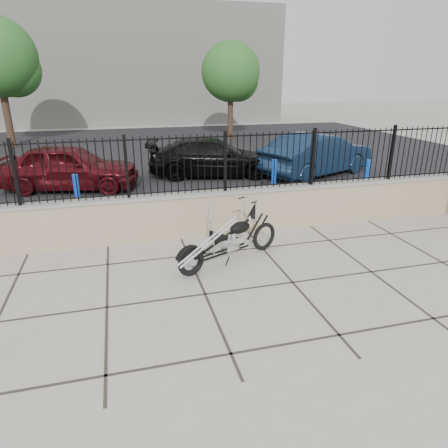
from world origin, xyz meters
TOP-DOWN VIEW (x-y plane):
  - ground_plane at (0.00, 0.00)m, footprint 90.00×90.00m
  - parking_lot at (0.00, 12.50)m, footprint 30.00×30.00m
  - retaining_wall at (0.00, 2.50)m, footprint 14.00×0.36m
  - iron_fence at (0.00, 2.50)m, footprint 14.00×0.08m
  - background_building at (0.00, 26.50)m, footprint 22.00×6.00m
  - chopper_motorcycle at (0.66, 1.02)m, footprint 2.14×1.23m
  - car_red at (-2.60, 7.18)m, footprint 4.32×2.50m
  - car_black at (2.00, 7.85)m, footprint 4.66×2.60m
  - car_blue at (5.52, 7.02)m, footprint 4.65×3.15m
  - bollard_a at (-2.15, 4.18)m, footprint 0.17×0.17m
  - bollard_b at (2.94, 4.58)m, footprint 0.15×0.15m
  - bollard_c at (5.58, 4.17)m, footprint 0.14×0.14m
  - tree_right at (4.94, 16.06)m, footprint 3.07×3.07m

SIDE VIEW (x-z plane):
  - ground_plane at x=0.00m, z-range 0.00..0.00m
  - parking_lot at x=0.00m, z-range 0.00..0.00m
  - retaining_wall at x=0.00m, z-range 0.00..0.96m
  - bollard_c at x=5.58m, z-range 0.00..1.07m
  - bollard_a at x=-2.15m, z-range 0.00..1.12m
  - bollard_b at x=2.94m, z-range 0.00..1.13m
  - car_black at x=2.00m, z-range 0.00..1.28m
  - chopper_motorcycle at x=0.66m, z-range 0.00..1.30m
  - car_red at x=-2.60m, z-range 0.00..1.38m
  - car_blue at x=5.52m, z-range 0.00..1.45m
  - iron_fence at x=0.00m, z-range 0.96..2.16m
  - tree_right at x=4.94m, z-range 1.04..6.21m
  - background_building at x=0.00m, z-range 0.00..8.00m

